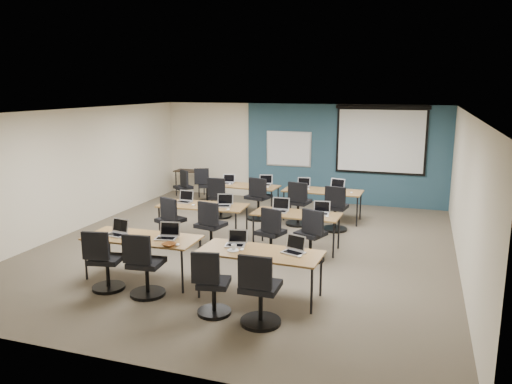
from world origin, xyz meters
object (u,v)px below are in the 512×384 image
(laptop_5, at_px, (224,203))
(projector_screen, at_px, (381,136))
(training_table_back_left, at_px, (245,187))
(task_chair_5, at_px, (210,231))
(training_table_mid_left, at_px, (203,207))
(utility_table, at_px, (190,174))
(laptop_8, at_px, (228,181))
(task_chair_6, at_px, (271,237))
(laptop_11, at_px, (337,187))
(whiteboard, at_px, (289,149))
(training_table_front_right, at_px, (260,254))
(task_chair_7, at_px, (311,239))
(task_chair_8, at_px, (220,201))
(laptop_10, at_px, (303,185))
(task_chair_11, at_px, (335,212))
(laptop_0, at_px, (117,231))
(task_chair_3, at_px, (259,295))
(laptop_3, at_px, (294,248))
(laptop_9, at_px, (265,183))
(laptop_7, at_px, (321,211))
(task_chair_9, at_px, (258,202))
(task_chair_10, at_px, (298,207))
(task_chair_1, at_px, (145,270))
(task_chair_2, at_px, (212,289))
(laptop_1, at_px, (168,234))
(task_chair_0, at_px, (105,265))
(training_table_mid_right, at_px, (296,216))
(laptop_2, at_px, (236,242))
(training_table_back_right, at_px, (323,192))
(laptop_6, at_px, (280,208))
(laptop_4, at_px, (185,199))
(spare_chair_b, at_px, (184,190))
(training_table_front_left, at_px, (142,239))
(spare_chair_a, at_px, (206,188))

(laptop_5, bearing_deg, projector_screen, 37.88)
(training_table_back_left, bearing_deg, task_chair_5, -79.56)
(training_table_mid_left, distance_m, utility_table, 4.34)
(laptop_8, bearing_deg, task_chair_6, -69.09)
(projector_screen, bearing_deg, laptop_11, -115.56)
(whiteboard, height_order, training_table_front_right, whiteboard)
(task_chair_7, height_order, task_chair_8, task_chair_8)
(laptop_10, xyz_separation_m, task_chair_11, (0.97, -1.03, -0.36))
(laptop_11, bearing_deg, laptop_0, -107.11)
(task_chair_3, bearing_deg, laptop_3, 76.59)
(laptop_9, bearing_deg, laptop_7, -65.65)
(laptop_0, distance_m, task_chair_8, 4.14)
(task_chair_9, distance_m, task_chair_10, 1.05)
(task_chair_6, bearing_deg, task_chair_1, -103.44)
(utility_table, bearing_deg, task_chair_1, -70.22)
(training_table_mid_left, bearing_deg, task_chair_8, 97.87)
(task_chair_2, bearing_deg, laptop_1, 130.32)
(task_chair_0, distance_m, task_chair_9, 4.93)
(training_table_mid_right, distance_m, laptop_2, 2.28)
(task_chair_3, xyz_separation_m, laptop_9, (-1.77, 5.84, 0.36))
(training_table_mid_right, distance_m, laptop_1, 2.77)
(training_table_back_right, distance_m, laptop_2, 4.62)
(laptop_9, bearing_deg, task_chair_3, -87.04)
(task_chair_5, bearing_deg, utility_table, 131.84)
(laptop_2, distance_m, laptop_10, 4.79)
(training_table_mid_right, bearing_deg, laptop_6, 171.58)
(laptop_4, bearing_deg, task_chair_10, 36.99)
(task_chair_9, distance_m, laptop_11, 1.92)
(laptop_7, bearing_deg, training_table_back_left, 130.39)
(laptop_1, xyz_separation_m, task_chair_9, (0.19, 4.15, -0.36))
(laptop_9, relative_size, task_chair_11, 0.32)
(projector_screen, xyz_separation_m, laptop_8, (-3.62, -1.78, -1.10))
(task_chair_11, bearing_deg, spare_chair_b, 170.83)
(laptop_5, bearing_deg, training_table_mid_right, -21.83)
(laptop_6, relative_size, task_chair_7, 0.34)
(training_table_front_left, relative_size, laptop_4, 5.95)
(laptop_8, xyz_separation_m, task_chair_9, (0.99, -0.54, -0.35))
(laptop_6, bearing_deg, projector_screen, 68.50)
(training_table_back_right, xyz_separation_m, task_chair_3, (0.26, -5.65, -0.26))
(laptop_4, xyz_separation_m, utility_table, (-1.67, 3.67, -0.14))
(training_table_front_left, bearing_deg, spare_chair_a, 102.25)
(training_table_front_left, height_order, laptop_0, laptop_0)
(laptop_5, distance_m, task_chair_10, 2.02)
(laptop_8, bearing_deg, laptop_2, -79.95)
(laptop_3, relative_size, task_chair_6, 0.33)
(laptop_2, relative_size, spare_chair_a, 0.31)
(training_table_mid_right, xyz_separation_m, laptop_9, (-1.45, 2.54, 0.11))
(training_table_front_left, height_order, training_table_back_right, same)
(laptop_1, relative_size, task_chair_2, 0.35)
(laptop_10, bearing_deg, whiteboard, 109.55)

